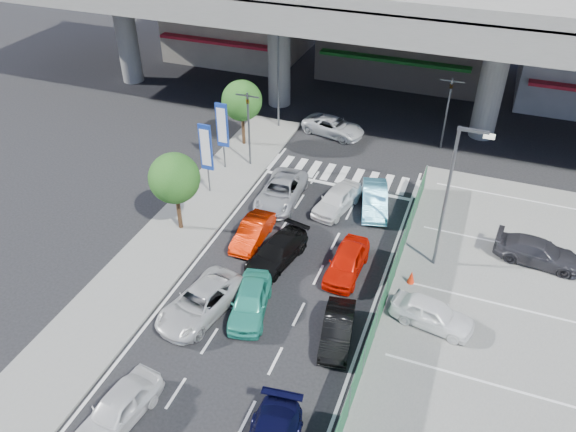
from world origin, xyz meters
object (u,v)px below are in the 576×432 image
at_px(traffic_cone, 411,277).
at_px(tree_far, 242,101).
at_px(taxi_orange_right, 347,262).
at_px(tree_near, 174,178).
at_px(parked_sedan_white, 432,314).
at_px(street_lamp_right, 452,188).
at_px(signboard_near, 206,149).
at_px(sedan_black_mid, 277,252).
at_px(van_white_back_left, 118,409).
at_px(signboard_far, 222,127).
at_px(traffic_light_left, 248,112).
at_px(hatch_black_mid_right, 337,330).
at_px(crossing_wagon_silver, 333,127).
at_px(parked_sedan_dgrey, 538,252).
at_px(kei_truck_front_right, 375,200).
at_px(traffic_light_right, 450,96).
at_px(taxi_teal_mid, 250,301).
at_px(wagon_silver_front_left, 281,191).
at_px(taxi_orange_left, 253,232).
at_px(sedan_white_front_mid, 337,199).
at_px(sedan_white_mid_left, 200,302).
at_px(street_lamp_left, 280,67).

bearing_deg(traffic_cone, tree_far, 143.14).
distance_m(taxi_orange_right, traffic_cone, 3.31).
relative_size(tree_near, parked_sedan_white, 1.25).
relative_size(street_lamp_right, signboard_near, 1.70).
bearing_deg(sedan_black_mid, taxi_orange_right, 18.59).
bearing_deg(van_white_back_left, signboard_far, 111.52).
bearing_deg(traffic_light_left, street_lamp_right, -24.16).
xyz_separation_m(hatch_black_mid_right, crossing_wagon_silver, (-6.01, 19.15, 0.03)).
bearing_deg(parked_sedan_dgrey, kei_truck_front_right, 84.20).
xyz_separation_m(traffic_light_right, kei_truck_front_right, (-2.65, -9.15, -3.26)).
bearing_deg(parked_sedan_dgrey, sedan_black_mid, 115.82).
height_order(taxi_orange_right, parked_sedan_white, taxi_orange_right).
xyz_separation_m(tree_near, sedan_black_mid, (6.20, -0.74, -2.75)).
relative_size(taxi_teal_mid, traffic_cone, 5.51).
height_order(signboard_far, crossing_wagon_silver, signboard_far).
relative_size(traffic_light_right, street_lamp_right, 0.65).
bearing_deg(taxi_teal_mid, tree_far, 102.55).
height_order(street_lamp_right, wagon_silver_front_left, street_lamp_right).
xyz_separation_m(traffic_light_right, taxi_orange_left, (-8.19, -14.58, -3.32)).
height_order(taxi_orange_left, taxi_orange_right, taxi_orange_right).
bearing_deg(van_white_back_left, tree_far, 109.92).
height_order(taxi_orange_right, traffic_cone, taxi_orange_right).
distance_m(tree_far, sedan_white_front_mid, 10.48).
bearing_deg(sedan_black_mid, traffic_light_right, 79.44).
distance_m(van_white_back_left, taxi_orange_left, 12.28).
bearing_deg(street_lamp_right, parked_sedan_dgrey, 22.47).
xyz_separation_m(tree_near, van_white_back_left, (4.01, -11.85, -2.70)).
bearing_deg(sedan_white_mid_left, signboard_near, 126.66).
distance_m(taxi_orange_right, sedan_white_front_mid, 5.74).
bearing_deg(van_white_back_left, kei_truck_front_right, 79.50).
bearing_deg(traffic_cone, taxi_teal_mid, -145.29).
distance_m(street_lamp_right, hatch_black_mid_right, 8.72).
relative_size(street_lamp_left, sedan_white_mid_left, 1.65).
distance_m(tree_far, wagon_silver_front_left, 8.19).
height_order(signboard_near, taxi_teal_mid, signboard_near).
height_order(hatch_black_mid_right, parked_sedan_white, parked_sedan_white).
distance_m(signboard_near, van_white_back_left, 16.57).
bearing_deg(traffic_cone, sedan_black_mid, -173.57).
xyz_separation_m(wagon_silver_front_left, kei_truck_front_right, (5.54, 1.15, -0.01)).
height_order(traffic_light_left, crossing_wagon_silver, traffic_light_left).
bearing_deg(traffic_cone, hatch_black_mid_right, -116.26).
height_order(tree_near, van_white_back_left, tree_near).
distance_m(street_lamp_right, tree_near, 14.38).
xyz_separation_m(signboard_near, sedan_white_mid_left, (4.44, -9.53, -2.39)).
xyz_separation_m(signboard_far, hatch_black_mid_right, (11.34, -11.85, -2.45)).
bearing_deg(street_lamp_right, parked_sedan_white, -85.21).
height_order(traffic_light_left, hatch_black_mid_right, traffic_light_left).
xyz_separation_m(street_lamp_right, van_white_back_left, (-10.16, -13.85, -4.08)).
bearing_deg(signboard_far, street_lamp_right, -18.68).
relative_size(taxi_orange_right, sedan_white_front_mid, 1.00).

